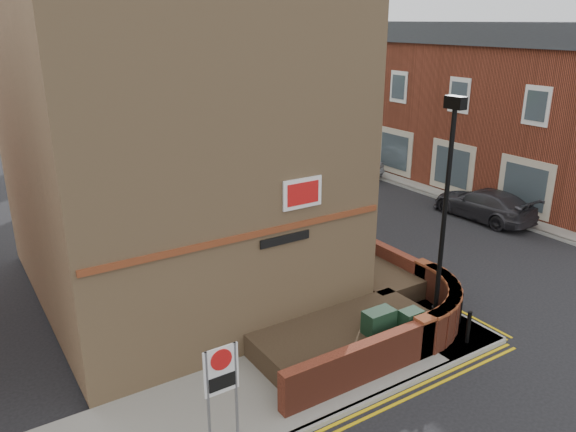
% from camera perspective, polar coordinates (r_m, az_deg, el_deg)
% --- Properties ---
extents(ground, '(120.00, 120.00, 0.00)m').
position_cam_1_polar(ground, '(14.30, 13.50, -15.79)').
color(ground, black).
rests_on(ground, ground).
extents(pavement_corner, '(13.00, 3.00, 0.12)m').
position_cam_1_polar(pavement_corner, '(13.40, -2.45, -17.54)').
color(pavement_corner, gray).
rests_on(pavement_corner, ground).
extents(pavement_main, '(2.00, 32.00, 0.12)m').
position_cam_1_polar(pavement_main, '(27.36, -7.86, 2.07)').
color(pavement_main, gray).
rests_on(pavement_main, ground).
extents(pavement_far, '(4.00, 40.00, 0.12)m').
position_cam_1_polar(pavement_far, '(31.20, 13.26, 3.89)').
color(pavement_far, gray).
rests_on(pavement_far, ground).
extents(kerb_side, '(13.00, 0.15, 0.12)m').
position_cam_1_polar(kerb_side, '(12.41, 1.31, -21.06)').
color(kerb_side, gray).
rests_on(kerb_side, ground).
extents(kerb_main_near, '(0.15, 32.00, 0.12)m').
position_cam_1_polar(kerb_main_near, '(27.77, -6.00, 2.41)').
color(kerb_main_near, gray).
rests_on(kerb_main_near, ground).
extents(kerb_main_far, '(0.15, 40.00, 0.12)m').
position_cam_1_polar(kerb_main_far, '(29.84, 10.55, 3.38)').
color(kerb_main_far, gray).
rests_on(kerb_main_far, ground).
extents(yellow_lines_main, '(0.28, 32.00, 0.01)m').
position_cam_1_polar(yellow_lines_main, '(27.89, -5.54, 2.39)').
color(yellow_lines_main, gold).
rests_on(yellow_lines_main, ground).
extents(corner_building, '(8.95, 10.40, 13.60)m').
position_cam_1_polar(corner_building, '(17.00, -12.18, 12.60)').
color(corner_building, '#A88359').
rests_on(corner_building, ground).
extents(garden_wall, '(6.80, 6.00, 1.20)m').
position_cam_1_polar(garden_wall, '(15.80, 6.91, -11.65)').
color(garden_wall, maroon).
rests_on(garden_wall, ground).
extents(lamppost, '(0.25, 0.50, 6.30)m').
position_cam_1_polar(lamppost, '(14.57, 15.56, -0.44)').
color(lamppost, black).
rests_on(lamppost, pavement_corner).
extents(utility_cabinet_large, '(0.80, 0.45, 1.20)m').
position_cam_1_polar(utility_cabinet_large, '(14.49, 9.14, -11.55)').
color(utility_cabinet_large, '#15311E').
rests_on(utility_cabinet_large, pavement_corner).
extents(utility_cabinet_small, '(0.55, 0.40, 1.10)m').
position_cam_1_polar(utility_cabinet_small, '(14.82, 12.28, -11.24)').
color(utility_cabinet_small, '#15311E').
rests_on(utility_cabinet_small, pavement_corner).
extents(bollard_near, '(0.11, 0.11, 0.90)m').
position_cam_1_polar(bollard_near, '(15.53, 17.85, -10.70)').
color(bollard_near, black).
rests_on(bollard_near, pavement_corner).
extents(bollard_far, '(0.11, 0.11, 0.90)m').
position_cam_1_polar(bollard_far, '(16.38, 17.08, -8.96)').
color(bollard_far, black).
rests_on(bollard_far, pavement_corner).
extents(zone_sign, '(0.72, 0.07, 2.20)m').
position_cam_1_polar(zone_sign, '(11.19, -6.77, -16.04)').
color(zone_sign, slate).
rests_on(zone_sign, pavement_corner).
extents(far_terrace, '(5.40, 30.40, 8.00)m').
position_cam_1_polar(far_terrace, '(34.29, 10.74, 12.22)').
color(far_terrace, maroon).
rests_on(far_terrace, ground).
extents(far_terrace_cream, '(5.40, 12.40, 8.00)m').
position_cam_1_polar(far_terrace_cream, '(51.56, -5.86, 14.75)').
color(far_terrace_cream, '#B8B197').
rests_on(far_terrace_cream, ground).
extents(tree_near, '(3.64, 3.65, 6.70)m').
position_cam_1_polar(tree_near, '(24.62, -6.39, 11.30)').
color(tree_near, '#382B1E').
rests_on(tree_near, pavement_main).
extents(tree_mid, '(4.03, 4.03, 7.42)m').
position_cam_1_polar(tree_mid, '(31.89, -13.06, 13.65)').
color(tree_mid, '#382B1E').
rests_on(tree_mid, pavement_main).
extents(tree_far, '(3.81, 3.81, 7.00)m').
position_cam_1_polar(tree_far, '(39.50, -17.17, 13.90)').
color(tree_far, '#382B1E').
rests_on(tree_far, pavement_main).
extents(traffic_light_assembly, '(0.20, 0.16, 4.20)m').
position_cam_1_polar(traffic_light_assembly, '(35.08, -13.84, 10.08)').
color(traffic_light_assembly, black).
rests_on(traffic_light_assembly, pavement_main).
extents(silver_car_near, '(1.63, 4.03, 1.30)m').
position_cam_1_polar(silver_car_near, '(24.86, -0.58, 1.92)').
color(silver_car_near, '#B7B8BF').
rests_on(silver_car_near, ground).
extents(red_car_main, '(3.86, 5.68, 1.44)m').
position_cam_1_polar(red_car_main, '(31.89, -8.14, 5.77)').
color(red_car_main, maroon).
rests_on(red_car_main, ground).
extents(grey_car_far, '(1.96, 4.58, 1.32)m').
position_cam_1_polar(grey_car_far, '(25.35, 19.28, 1.16)').
color(grey_car_far, '#2C2B2F').
rests_on(grey_car_far, ground).
extents(silver_car_far, '(2.35, 4.08, 1.31)m').
position_cam_1_polar(silver_car_far, '(31.13, 6.31, 5.39)').
color(silver_car_far, silver).
rests_on(silver_car_far, ground).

